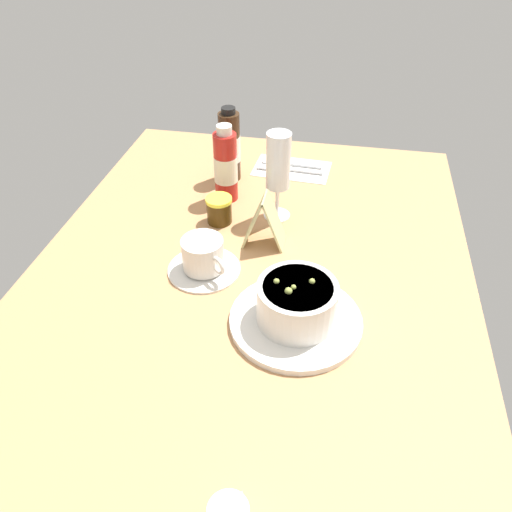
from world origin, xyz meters
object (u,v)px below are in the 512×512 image
porridge_bowl (297,307)px  wine_glass (278,165)px  sauce_bottle_red (226,166)px  coffee_cup (203,257)px  sauce_bottle_brown (230,146)px  jam_jar (219,210)px  cutlery_setting (290,168)px  menu_card (264,220)px

porridge_bowl → wine_glass: bearing=14.4°
sauce_bottle_red → coffee_cup: bearing=-176.1°
coffee_cup → sauce_bottle_brown: sauce_bottle_brown is taller
sauce_bottle_brown → jam_jar: bearing=-174.1°
wine_glass → jam_jar: bearing=111.5°
jam_jar → sauce_bottle_brown: (18.85, 1.94, 5.38)cm
porridge_bowl → sauce_bottle_brown: 51.00cm
cutlery_setting → coffee_cup: (-42.58, 10.73, 2.90)cm
wine_glass → sauce_bottle_red: (5.03, 12.44, -4.22)cm
wine_glass → sauce_bottle_brown: 20.14cm
cutlery_setting → porridge_bowl: bearing=-171.3°
wine_glass → sauce_bottle_brown: (14.23, 13.68, -3.99)cm
porridge_bowl → sauce_bottle_red: sauce_bottle_red is taller
cutlery_setting → jam_jar: size_ratio=3.30×
wine_glass → jam_jar: size_ratio=3.27×
wine_glass → cutlery_setting: bearing=-0.2°
porridge_bowl → coffee_cup: bearing=60.8°
jam_jar → cutlery_setting: bearing=-24.4°
cutlery_setting → sauce_bottle_brown: sauce_bottle_brown is taller
coffee_cup → menu_card: (10.93, -9.65, 2.25)cm
wine_glass → coffee_cup: bearing=153.2°
wine_glass → jam_jar: wine_glass is taller
sauce_bottle_red → sauce_bottle_brown: bearing=7.7°
cutlery_setting → wine_glass: wine_glass is taller
jam_jar → wine_glass: bearing=-68.5°
coffee_cup → wine_glass: bearing=-26.8°
menu_card → cutlery_setting: bearing=-2.0°
cutlery_setting → sauce_bottle_brown: 17.52cm
jam_jar → menu_card: 12.34cm
jam_jar → sauce_bottle_red: (9.65, 0.69, 5.15)cm
porridge_bowl → jam_jar: bearing=36.4°
menu_card → jam_jar: bearing=62.5°
cutlery_setting → menu_card: size_ratio=1.78×
cutlery_setting → menu_card: menu_card is taller
porridge_bowl → menu_card: size_ratio=2.04×
menu_card → coffee_cup: bearing=138.6°
porridge_bowl → coffee_cup: (10.51, 18.81, -0.69)cm
sauce_bottle_brown → wine_glass: bearing=-136.1°
jam_jar → sauce_bottle_red: sauce_bottle_red is taller
wine_glass → sauce_bottle_brown: bearing=43.9°
porridge_bowl → wine_glass: wine_glass is taller
sauce_bottle_brown → menu_card: size_ratio=1.63×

